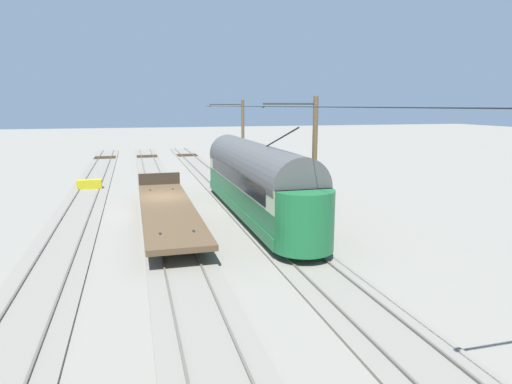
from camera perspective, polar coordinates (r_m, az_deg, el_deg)
name	(u,v)px	position (r m, az deg, el deg)	size (l,w,h in m)	color
ground_plane	(164,212)	(28.05, -11.48, -2.48)	(220.00, 220.00, 0.00)	gray
track_streetcar_siding	(243,205)	(29.07, -1.63, -1.69)	(2.80, 80.00, 0.18)	slate
track_adjacent_siding	(164,210)	(28.34, -11.53, -2.23)	(2.80, 80.00, 0.18)	slate
track_third_siding	(77,215)	(28.49, -21.64, -2.72)	(2.80, 80.00, 0.18)	slate
vintage_streetcar	(255,178)	(25.90, -0.14, 1.75)	(2.65, 17.98, 5.33)	#196033
flatcar_adjacent	(168,208)	(25.07, -11.10, -2.04)	(2.80, 14.94, 1.60)	brown
catenary_pole_foreground	(242,137)	(41.03, -1.80, 7.01)	(3.19, 0.28, 6.87)	brown
catenary_pole_mid_near	(313,156)	(25.09, 7.20, 4.47)	(3.19, 0.28, 6.87)	brown
overhead_wire_run	(260,106)	(24.79, 0.53, 10.76)	(2.98, 37.53, 0.18)	black
track_end_bumper	(90,185)	(36.83, -20.28, 0.86)	(1.80, 0.60, 0.80)	#B2A519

